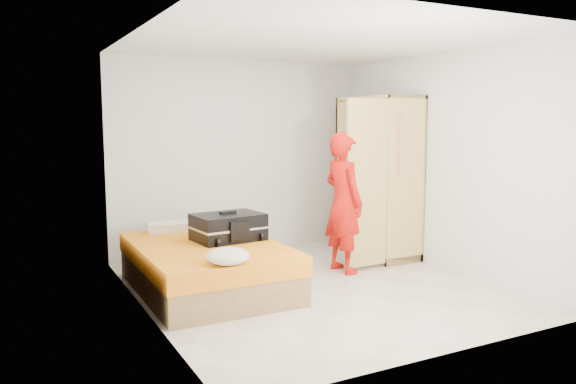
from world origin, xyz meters
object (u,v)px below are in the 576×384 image
person (343,203)px  wardrobe (377,181)px  round_cushion (228,256)px  suitcase (228,227)px  bed (207,267)px

person → wardrobe: bearing=-66.1°
round_cushion → wardrobe: bearing=26.6°
suitcase → round_cushion: suitcase is taller
person → round_cushion: size_ratio=4.24×
person → suitcase: 1.43m
wardrobe → person: bearing=-151.2°
round_cushion → person: bearing=25.6°
person → bed: bearing=83.9°
bed → round_cushion: size_ratio=5.16×
suitcase → round_cushion: bearing=-117.5°
suitcase → bed: bearing=-170.8°
bed → person: 1.78m
bed → person: person is taller
person → suitcase: size_ratio=2.11×
bed → round_cushion: bearing=-97.3°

